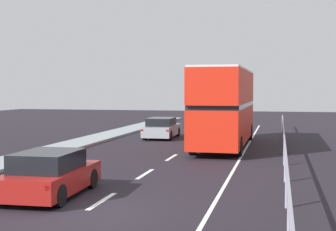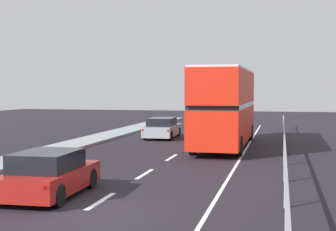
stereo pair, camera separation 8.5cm
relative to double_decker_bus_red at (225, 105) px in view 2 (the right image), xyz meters
name	(u,v)px [view 2 (the right image)]	position (x,y,z in m)	size (l,w,h in m)	color
ground_plane	(88,211)	(-1.99, -15.07, -2.39)	(73.14, 120.00, 0.10)	black
lane_paint_markings	(207,164)	(-0.03, -6.49, -2.34)	(3.36, 46.00, 0.01)	silver
bridge_side_railing	(285,145)	(3.23, -6.07, -1.46)	(0.10, 42.00, 1.07)	gray
double_decker_bus_red	(225,105)	(0.00, 0.00, 0.00)	(2.63, 10.67, 4.37)	red
hatchback_car_near	(49,174)	(-3.77, -13.82, -1.67)	(2.00, 4.07, 1.38)	maroon
sedan_car_ahead	(162,128)	(-4.63, 3.96, -1.68)	(1.95, 4.28, 1.36)	gray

